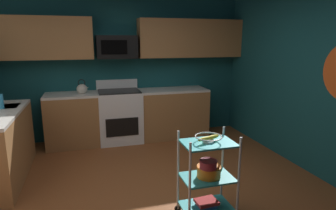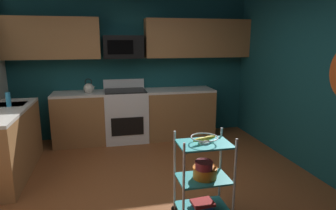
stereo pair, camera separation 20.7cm
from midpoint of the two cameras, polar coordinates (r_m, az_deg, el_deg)
The scene contains 14 objects.
floor at distance 3.65m, azimuth -3.63°, elevation -17.60°, with size 4.40×4.80×0.04m, color brown.
wall_back at distance 5.58m, azimuth -9.25°, elevation 7.11°, with size 4.52×0.06×2.60m, color #14474C.
wall_right at distance 4.26m, azimuth 26.90°, elevation 4.27°, with size 0.06×4.80×2.60m, color #14474C.
counter_run at distance 4.98m, azimuth -15.84°, elevation -3.69°, with size 3.65×2.23×0.92m.
oven_range at distance 5.38m, azimuth -10.52°, elevation -2.03°, with size 0.76×0.65×1.10m.
upper_cabinets at distance 5.37m, azimuth -8.75°, elevation 12.79°, with size 4.40×0.33×0.70m.
microwave at distance 5.32m, azimuth -11.17°, elevation 11.09°, with size 0.70×0.39×0.40m.
rolling_cart at distance 3.06m, azimuth 5.73°, elevation -13.97°, with size 0.58×0.38×0.91m.
fruit_bowl at distance 2.89m, azimuth 5.92°, elevation -6.43°, with size 0.27×0.27×0.07m.
mixing_bowl_large at distance 3.03m, azimuth 6.04°, elevation -12.79°, with size 0.25×0.25×0.11m.
mixing_bowl_small at distance 2.95m, azimuth 5.89°, elevation -11.44°, with size 0.18×0.18×0.08m.
book_stack at distance 3.20m, azimuth 5.62°, elevation -18.59°, with size 0.24×0.19×0.06m.
kettle at distance 5.26m, azimuth -17.60°, elevation 3.01°, with size 0.21×0.18×0.26m.
dish_soap_bottle at distance 4.51m, azimuth -31.08°, elevation 0.60°, with size 0.06×0.06×0.20m, color #2D8CBF.
Camera 1 is at (-0.76, -3.07, 1.81)m, focal length 31.09 mm.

